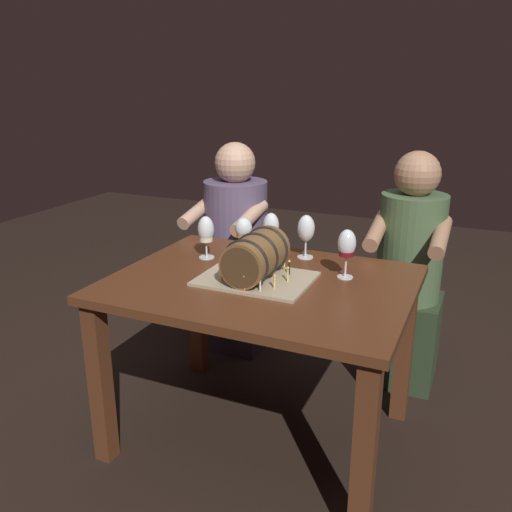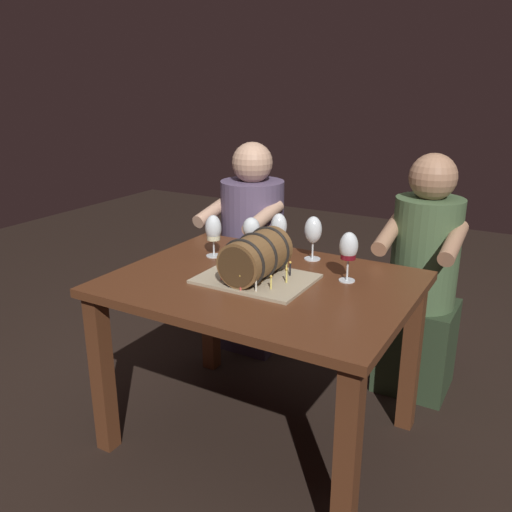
{
  "view_description": "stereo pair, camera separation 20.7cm",
  "coord_description": "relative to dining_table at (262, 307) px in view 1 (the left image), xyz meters",
  "views": [
    {
      "loc": [
        0.78,
        -1.82,
        1.47
      ],
      "look_at": [
        -0.02,
        -0.01,
        0.82
      ],
      "focal_mm": 37.66,
      "sensor_mm": 36.0,
      "label": 1
    },
    {
      "loc": [
        0.96,
        -1.72,
        1.47
      ],
      "look_at": [
        -0.02,
        -0.01,
        0.82
      ],
      "focal_mm": 37.66,
      "sensor_mm": 36.0,
      "label": 2
    }
  ],
  "objects": [
    {
      "name": "wine_glass_amber",
      "position": [
        -0.2,
        0.26,
        0.23
      ],
      "size": [
        0.08,
        0.08,
        0.17
      ],
      "color": "white",
      "rests_on": "dining_table"
    },
    {
      "name": "dining_table",
      "position": [
        0.0,
        0.0,
        0.0
      ],
      "size": [
        1.16,
        0.89,
        0.72
      ],
      "color": "#562D19",
      "rests_on": "ground"
    },
    {
      "name": "ground_plane",
      "position": [
        0.0,
        0.0,
        -0.61
      ],
      "size": [
        8.0,
        8.0,
        0.0
      ],
      "primitive_type": "plane",
      "color": "black"
    },
    {
      "name": "wine_glass_red",
      "position": [
        0.29,
        0.16,
        0.25
      ],
      "size": [
        0.07,
        0.07,
        0.2
      ],
      "color": "white",
      "rests_on": "dining_table"
    },
    {
      "name": "wine_glass_empty",
      "position": [
        0.07,
        0.33,
        0.24
      ],
      "size": [
        0.08,
        0.08,
        0.19
      ],
      "color": "white",
      "rests_on": "dining_table"
    },
    {
      "name": "person_seated_left",
      "position": [
        -0.47,
        0.72,
        -0.06
      ],
      "size": [
        0.39,
        0.48,
        1.16
      ],
      "color": "#372D40",
      "rests_on": "ground"
    },
    {
      "name": "person_seated_right",
      "position": [
        0.47,
        0.72,
        -0.08
      ],
      "size": [
        0.35,
        0.45,
        1.17
      ],
      "color": "#2A3A24",
      "rests_on": "ground"
    },
    {
      "name": "wine_glass_white",
      "position": [
        -0.33,
        0.15,
        0.24
      ],
      "size": [
        0.07,
        0.07,
        0.19
      ],
      "color": "white",
      "rests_on": "dining_table"
    },
    {
      "name": "barrel_cake",
      "position": [
        -0.02,
        -0.01,
        0.2
      ],
      "size": [
        0.43,
        0.33,
        0.19
      ],
      "color": "tan",
      "rests_on": "dining_table"
    },
    {
      "name": "wine_glass_rose",
      "position": [
        -0.09,
        0.32,
        0.24
      ],
      "size": [
        0.07,
        0.07,
        0.19
      ],
      "color": "white",
      "rests_on": "dining_table"
    }
  ]
}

